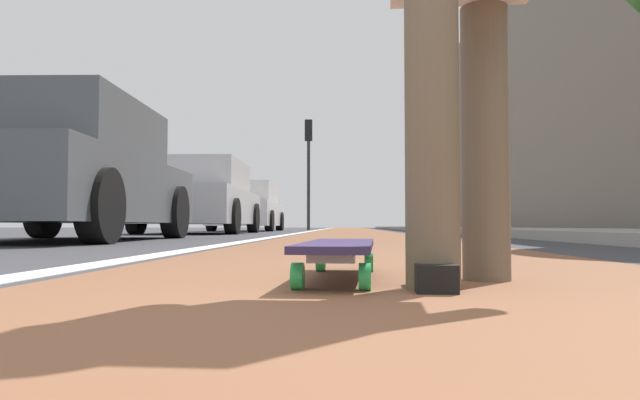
{
  "coord_description": "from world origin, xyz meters",
  "views": [
    {
      "loc": [
        -0.49,
        0.15,
        0.16
      ],
      "look_at": [
        12.01,
        0.71,
        0.71
      ],
      "focal_mm": 33.34,
      "sensor_mm": 36.0,
      "label": 1
    }
  ],
  "objects_px": {
    "parked_car_near": "(66,174)",
    "parked_car_mid": "(201,199)",
    "skateboard": "(339,249)",
    "parked_car_far": "(248,208)",
    "traffic_light": "(309,154)",
    "pedestrian_distant": "(490,191)"
  },
  "relations": [
    {
      "from": "skateboard",
      "to": "parked_car_far",
      "type": "xyz_separation_m",
      "value": [
        16.23,
        2.99,
        0.6
      ]
    },
    {
      "from": "parked_car_mid",
      "to": "pedestrian_distant",
      "type": "height_order",
      "value": "pedestrian_distant"
    },
    {
      "from": "parked_car_mid",
      "to": "pedestrian_distant",
      "type": "xyz_separation_m",
      "value": [
        0.92,
        -6.19,
        0.19
      ]
    },
    {
      "from": "pedestrian_distant",
      "to": "parked_car_mid",
      "type": "bearing_deg",
      "value": 98.49
    },
    {
      "from": "parked_car_far",
      "to": "skateboard",
      "type": "bearing_deg",
      "value": -169.57
    },
    {
      "from": "parked_car_far",
      "to": "traffic_light",
      "type": "xyz_separation_m",
      "value": [
        4.48,
        -1.57,
        2.21
      ]
    },
    {
      "from": "traffic_light",
      "to": "parked_car_far",
      "type": "bearing_deg",
      "value": 160.71
    },
    {
      "from": "parked_car_mid",
      "to": "pedestrian_distant",
      "type": "bearing_deg",
      "value": -81.51
    },
    {
      "from": "parked_car_mid",
      "to": "traffic_light",
      "type": "bearing_deg",
      "value": -8.8
    },
    {
      "from": "parked_car_near",
      "to": "parked_car_mid",
      "type": "bearing_deg",
      "value": -0.15
    },
    {
      "from": "skateboard",
      "to": "pedestrian_distant",
      "type": "bearing_deg",
      "value": -15.64
    },
    {
      "from": "parked_car_near",
      "to": "parked_car_mid",
      "type": "distance_m",
      "value": 5.93
    },
    {
      "from": "parked_car_mid",
      "to": "skateboard",
      "type": "bearing_deg",
      "value": -163.9
    },
    {
      "from": "skateboard",
      "to": "parked_car_mid",
      "type": "relative_size",
      "value": 0.19
    },
    {
      "from": "pedestrian_distant",
      "to": "traffic_light",
      "type": "bearing_deg",
      "value": 26.16
    },
    {
      "from": "parked_car_far",
      "to": "traffic_light",
      "type": "distance_m",
      "value": 5.24
    },
    {
      "from": "parked_car_near",
      "to": "parked_car_far",
      "type": "relative_size",
      "value": 0.91
    },
    {
      "from": "parked_car_near",
      "to": "parked_car_mid",
      "type": "relative_size",
      "value": 0.91
    },
    {
      "from": "parked_car_near",
      "to": "traffic_light",
      "type": "distance_m",
      "value": 16.44
    },
    {
      "from": "parked_car_mid",
      "to": "parked_car_far",
      "type": "bearing_deg",
      "value": -0.23
    },
    {
      "from": "parked_car_far",
      "to": "pedestrian_distant",
      "type": "bearing_deg",
      "value": -128.35
    },
    {
      "from": "pedestrian_distant",
      "to": "parked_car_near",
      "type": "bearing_deg",
      "value": 137.87
    }
  ]
}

